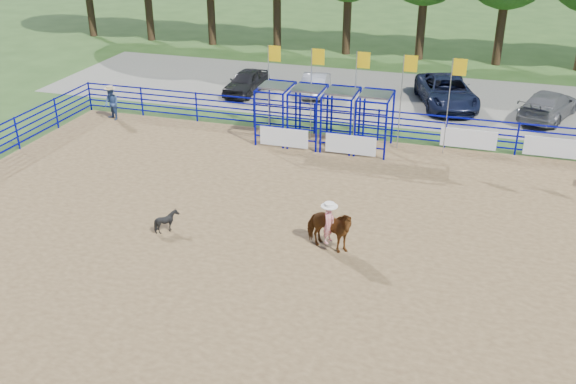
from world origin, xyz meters
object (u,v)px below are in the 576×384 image
at_px(spectator_cowboy, 111,103).
at_px(car_d, 549,105).
at_px(car_b, 316,83).
at_px(car_a, 246,82).
at_px(horse_and_rider, 329,226).
at_px(car_c, 447,92).
at_px(calf, 167,221).

xyz_separation_m(spectator_cowboy, car_d, (20.72, 6.57, -0.17)).
bearing_deg(car_b, car_d, 169.11).
bearing_deg(car_a, car_d, 5.92).
bearing_deg(horse_and_rider, car_c, 81.67).
bearing_deg(car_d, calf, 72.42).
relative_size(calf, car_c, 0.14).
bearing_deg(car_c, car_a, 168.22).
bearing_deg(horse_and_rider, car_d, 64.70).
xyz_separation_m(horse_and_rider, car_a, (-8.50, 15.34, -0.20)).
bearing_deg(horse_and_rider, spectator_cowboy, 145.43).
height_order(spectator_cowboy, car_a, spectator_cowboy).
bearing_deg(car_d, spectator_cowboy, 38.62).
height_order(car_a, car_b, car_a).
distance_m(horse_and_rider, car_b, 17.07).
bearing_deg(car_b, spectator_cowboy, 32.57).
bearing_deg(calf, car_a, 7.31).
relative_size(calf, car_b, 0.21).
xyz_separation_m(horse_and_rider, spectator_cowboy, (-13.28, 9.15, 0.01)).
relative_size(car_b, car_d, 0.78).
xyz_separation_m(calf, car_b, (0.72, 16.83, 0.22)).
height_order(horse_and_rider, spectator_cowboy, horse_and_rider).
bearing_deg(car_b, horse_and_rider, 98.42).
distance_m(car_c, car_d, 5.08).
bearing_deg(car_d, car_b, 17.88).
bearing_deg(spectator_cowboy, horse_and_rider, -34.57).
distance_m(spectator_cowboy, car_a, 7.83).
distance_m(calf, car_c, 18.49).
bearing_deg(car_d, horse_and_rider, 85.73).
relative_size(horse_and_rider, spectator_cowboy, 1.37).
relative_size(car_a, car_b, 1.02).
distance_m(spectator_cowboy, car_d, 21.73).
relative_size(calf, car_a, 0.20).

